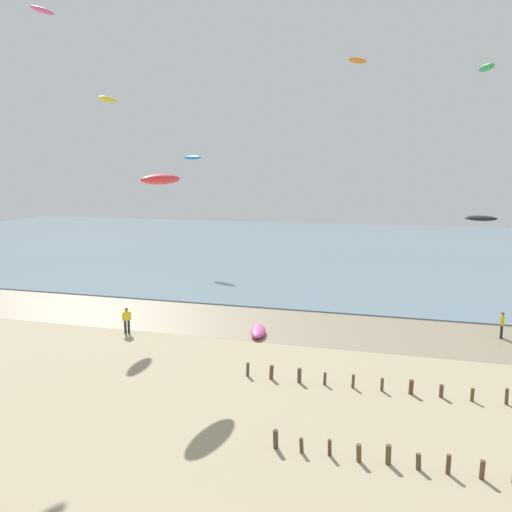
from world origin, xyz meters
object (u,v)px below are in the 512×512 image
at_px(person_nearest_camera, 127,320).
at_px(kite_aloft_6, 357,61).
at_px(person_by_waterline, 502,324).
at_px(kite_aloft_5, 192,158).
at_px(kite_aloft_2, 107,99).
at_px(kite_aloft_7, 42,10).
at_px(grounded_kite, 258,331).
at_px(kite_aloft_1, 481,218).
at_px(kite_aloft_0, 161,179).
at_px(kite_aloft_4, 487,68).

height_order(person_nearest_camera, kite_aloft_6, kite_aloft_6).
relative_size(person_by_waterline, kite_aloft_5, 0.60).
height_order(kite_aloft_2, kite_aloft_7, kite_aloft_7).
xyz_separation_m(grounded_kite, kite_aloft_6, (4.81, 11.23, 18.62)).
distance_m(kite_aloft_1, kite_aloft_2, 34.27).
bearing_deg(person_by_waterline, kite_aloft_0, -158.22).
distance_m(person_nearest_camera, kite_aloft_6, 25.87).
xyz_separation_m(grounded_kite, kite_aloft_5, (-14.53, 24.43, 11.86)).
xyz_separation_m(kite_aloft_6, kite_aloft_7, (-19.07, -11.87, 1.77)).
bearing_deg(kite_aloft_5, kite_aloft_7, 118.73).
distance_m(person_by_waterline, kite_aloft_2, 33.62).
bearing_deg(person_nearest_camera, kite_aloft_2, 124.47).
bearing_deg(kite_aloft_4, kite_aloft_5, 41.65).
relative_size(kite_aloft_4, kite_aloft_6, 1.01).
xyz_separation_m(kite_aloft_0, kite_aloft_1, (20.05, 24.13, -3.67)).
xyz_separation_m(grounded_kite, kite_aloft_4, (13.02, 3.37, 16.17)).
distance_m(kite_aloft_2, kite_aloft_7, 9.19).
relative_size(kite_aloft_2, kite_aloft_4, 1.37).
height_order(person_by_waterline, kite_aloft_2, kite_aloft_2).
distance_m(kite_aloft_0, kite_aloft_1, 31.58).
bearing_deg(kite_aloft_0, kite_aloft_6, -21.92).
relative_size(person_by_waterline, kite_aloft_6, 0.87).
distance_m(person_nearest_camera, kite_aloft_4, 26.90).
distance_m(person_by_waterline, kite_aloft_5, 37.86).
height_order(kite_aloft_1, kite_aloft_5, kite_aloft_5).
height_order(kite_aloft_5, kite_aloft_7, kite_aloft_7).
bearing_deg(kite_aloft_6, kite_aloft_2, -40.88).
relative_size(kite_aloft_0, kite_aloft_2, 1.26).
bearing_deg(kite_aloft_5, kite_aloft_0, 137.45).
bearing_deg(person_nearest_camera, kite_aloft_1, 42.46).
height_order(person_by_waterline, kite_aloft_1, kite_aloft_1).
bearing_deg(kite_aloft_5, kite_aloft_4, 170.69).
bearing_deg(kite_aloft_2, kite_aloft_4, 76.41).
xyz_separation_m(person_by_waterline, kite_aloft_5, (-29.48, 20.94, 11.21)).
xyz_separation_m(kite_aloft_4, kite_aloft_6, (-8.21, 7.86, 2.45)).
bearing_deg(kite_aloft_7, grounded_kite, 103.18).
bearing_deg(grounded_kite, person_nearest_camera, -88.27).
bearing_deg(kite_aloft_1, person_nearest_camera, 56.69).
relative_size(person_by_waterline, kite_aloft_2, 0.63).
height_order(person_by_waterline, kite_aloft_5, kite_aloft_5).
relative_size(kite_aloft_0, kite_aloft_1, 1.22).
distance_m(person_by_waterline, grounded_kite, 15.37).
distance_m(kite_aloft_6, kite_aloft_7, 22.53).
distance_m(person_by_waterline, kite_aloft_0, 22.76).
relative_size(grounded_kite, kite_aloft_5, 0.93).
xyz_separation_m(person_by_waterline, grounded_kite, (-14.95, -3.50, -0.65)).
relative_size(person_nearest_camera, person_by_waterline, 1.00).
bearing_deg(kite_aloft_2, person_nearest_camera, 29.13).
relative_size(kite_aloft_1, kite_aloft_2, 1.03).
xyz_separation_m(person_by_waterline, kite_aloft_7, (-29.20, -4.14, 19.74)).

